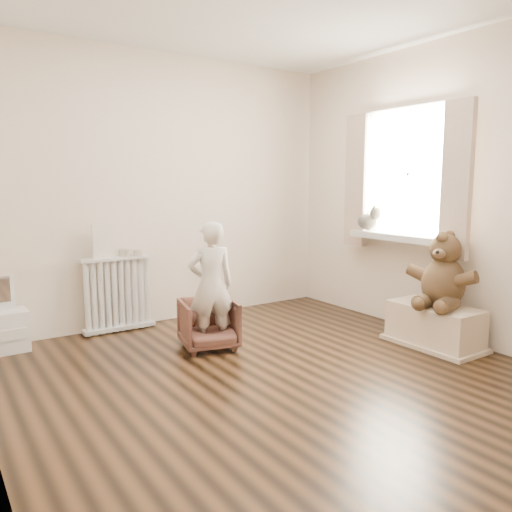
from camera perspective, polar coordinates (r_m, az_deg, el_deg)
floor at (r=3.70m, az=2.01°, el=-13.41°), size 3.60×3.60×0.01m
back_wall at (r=5.01m, az=-10.17°, el=7.40°), size 3.60×0.02×2.60m
right_wall at (r=4.72m, az=20.23°, el=6.98°), size 0.02×3.60×2.60m
window at (r=4.87m, az=17.15°, el=8.91°), size 0.03×0.90×1.10m
window_sill at (r=4.83m, az=16.19°, el=2.06°), size 0.22×1.10×0.06m
curtain_left at (r=4.44m, az=21.97°, el=8.00°), size 0.06×0.26×1.30m
curtain_right at (r=5.17m, az=11.40°, el=8.39°), size 0.06×0.26×1.30m
radiator at (r=4.79m, az=-15.51°, el=-3.77°), size 0.66×0.13×0.70m
paper_doll at (r=4.68m, az=-17.12°, el=1.63°), size 0.18×0.02×0.31m
tin_a at (r=4.76m, az=-14.76°, el=0.35°), size 0.10×0.10×0.06m
tin_b at (r=4.80m, az=-13.38°, el=0.37°), size 0.08×0.08×0.05m
toy_vanity at (r=4.59m, az=-27.15°, el=-6.41°), size 0.39×0.28×0.62m
armchair at (r=4.21m, az=-5.43°, el=-7.72°), size 0.54×0.55×0.41m
child at (r=4.09m, az=-5.16°, el=-3.35°), size 0.43×0.33×1.05m
toy_bench at (r=4.52m, az=19.75°, el=-7.18°), size 0.39×0.74×0.35m
teddy_bear at (r=4.40m, az=20.73°, el=-1.36°), size 0.58×0.50×0.62m
plush_cat at (r=5.08m, az=12.71°, el=3.95°), size 0.27×0.34×0.25m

